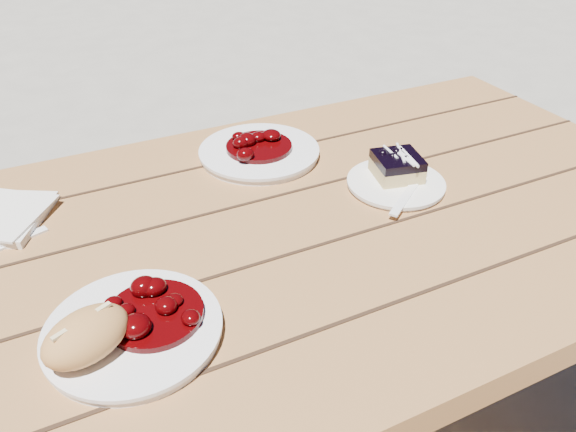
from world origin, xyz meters
name	(u,v)px	position (x,y,z in m)	size (l,w,h in m)	color
picnic_table	(149,340)	(0.00, 0.00, 0.59)	(2.00, 1.55, 0.75)	brown
main_plate	(134,332)	(-0.03, -0.14, 0.76)	(0.22, 0.22, 0.02)	white
goulash_stew	(153,305)	(0.00, -0.14, 0.79)	(0.13, 0.13, 0.04)	#3F0203
bread_roll	(86,336)	(-0.09, -0.16, 0.79)	(0.11, 0.07, 0.06)	tan
dessert_plate	(396,184)	(0.48, 0.02, 0.76)	(0.17, 0.17, 0.01)	white
blueberry_cake	(397,166)	(0.49, 0.03, 0.78)	(0.10, 0.10, 0.05)	#D6BB75
fork_dessert	(405,197)	(0.46, -0.04, 0.76)	(0.03, 0.16, 0.01)	white
fork_table	(8,244)	(-0.17, 0.13, 0.75)	(0.03, 0.16, 0.01)	white
second_plate	(259,153)	(0.31, 0.23, 0.76)	(0.23, 0.23, 0.02)	white
second_stew	(259,140)	(0.31, 0.23, 0.79)	(0.13, 0.13, 0.04)	#3F0203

